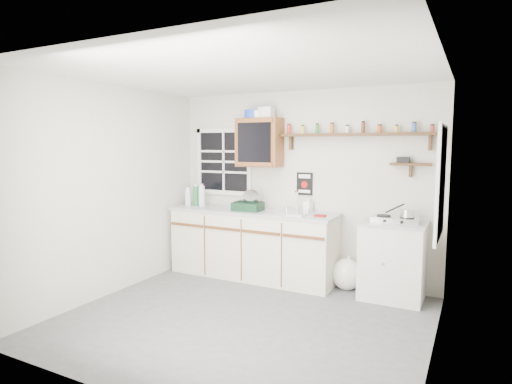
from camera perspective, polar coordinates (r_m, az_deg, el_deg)
room at (r=4.29m, az=-1.72°, el=-1.01°), size 3.64×3.24×2.54m
main_cabinet at (r=5.83m, az=-0.51°, el=-6.91°), size 2.31×0.63×0.92m
right_cabinet at (r=5.28m, az=17.74°, el=-8.68°), size 0.73×0.57×0.91m
sink at (r=5.52m, az=4.45°, el=-2.71°), size 0.52×0.44×0.29m
upper_cabinet at (r=5.78m, az=0.45°, el=6.62°), size 0.60×0.32×0.65m
upper_cabinet_clutter at (r=5.81m, az=0.29°, el=10.41°), size 0.41×0.24×0.14m
spice_shelf at (r=5.40m, az=13.03°, el=7.54°), size 1.91×0.18×0.35m
secondary_shelf at (r=5.29m, az=19.65°, el=3.58°), size 0.45×0.16×0.24m
warning_sign at (r=5.70m, az=6.50°, el=1.09°), size 0.22×0.02×0.30m
window_back at (r=6.23m, az=-4.31°, el=4.05°), size 0.93×0.03×0.98m
window_right at (r=4.29m, az=23.50°, el=1.16°), size 0.03×0.78×1.08m
water_bottles at (r=6.19m, az=-8.04°, el=-0.55°), size 0.29×0.13×0.32m
dish_rack at (r=5.70m, az=-0.97°, el=-1.60°), size 0.39×0.30×0.28m
soap_bottle at (r=5.62m, az=6.96°, el=-1.60°), size 0.11×0.11×0.21m
rag at (r=5.30m, az=8.55°, el=-3.15°), size 0.14×0.13×0.02m
hotplate at (r=5.16m, az=18.07°, el=-3.50°), size 0.53×0.31×0.08m
saucepan at (r=5.13m, az=19.46°, el=-2.70°), size 0.35×0.26×0.16m
trash_bag at (r=5.54m, az=11.99°, el=-10.64°), size 0.40×0.36×0.45m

